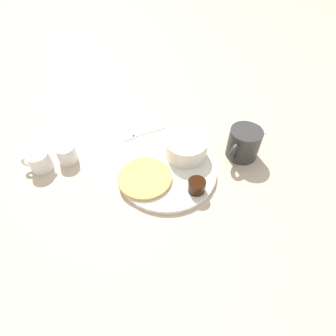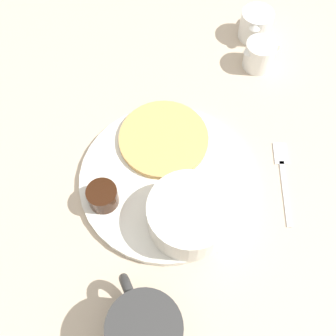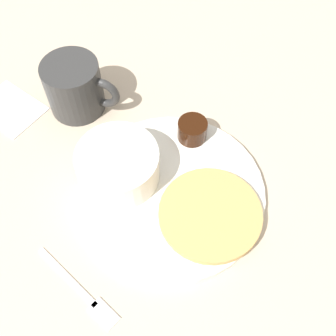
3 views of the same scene
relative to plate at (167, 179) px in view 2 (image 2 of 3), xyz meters
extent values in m
plane|color=#C6B299|center=(0.00, 0.00, -0.01)|extent=(4.00, 4.00, 0.00)
cylinder|color=white|center=(0.00, 0.00, 0.00)|extent=(0.25, 0.25, 0.01)
cylinder|color=tan|center=(-0.06, -0.01, 0.01)|extent=(0.13, 0.13, 0.01)
cylinder|color=white|center=(0.07, 0.03, 0.03)|extent=(0.11, 0.11, 0.05)
cylinder|color=white|center=(0.07, 0.03, 0.05)|extent=(0.09, 0.09, 0.01)
cylinder|color=black|center=(0.04, -0.09, 0.02)|extent=(0.04, 0.04, 0.03)
cylinder|color=white|center=(0.09, 0.02, 0.02)|extent=(0.04, 0.04, 0.02)
sphere|color=white|center=(0.09, 0.02, 0.03)|extent=(0.02, 0.02, 0.02)
cylinder|color=#333333|center=(0.21, -0.02, 0.04)|extent=(0.08, 0.08, 0.08)
torus|color=#333333|center=(0.17, -0.04, 0.04)|extent=(0.05, 0.03, 0.05)
cylinder|color=white|center=(-0.22, 0.15, 0.02)|extent=(0.05, 0.05, 0.05)
torus|color=white|center=(-0.23, 0.17, 0.02)|extent=(0.02, 0.03, 0.03)
cone|color=white|center=(-0.21, 0.13, 0.04)|extent=(0.02, 0.02, 0.01)
cylinder|color=white|center=(-0.29, 0.14, 0.02)|extent=(0.05, 0.05, 0.05)
torus|color=white|center=(-0.32, 0.15, 0.02)|extent=(0.03, 0.02, 0.03)
cone|color=white|center=(-0.27, 0.14, 0.04)|extent=(0.02, 0.02, 0.01)
cube|color=silver|center=(0.02, 0.17, 0.00)|extent=(0.10, 0.01, 0.00)
cube|color=silver|center=(-0.05, 0.17, 0.00)|extent=(0.04, 0.02, 0.00)
camera|label=1|loc=(-0.17, -0.41, 0.50)|focal=28.00mm
camera|label=2|loc=(0.27, 0.01, 0.54)|focal=45.00mm
camera|label=3|loc=(-0.18, 0.20, 0.50)|focal=45.00mm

